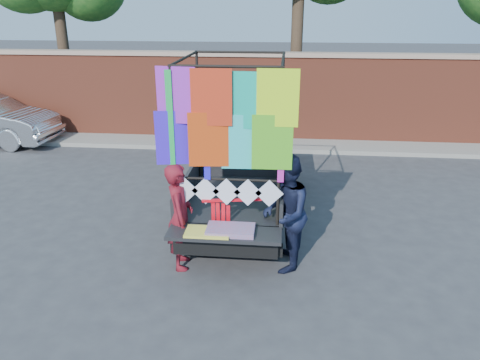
{
  "coord_description": "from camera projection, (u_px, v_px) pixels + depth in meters",
  "views": [
    {
      "loc": [
        0.74,
        -6.82,
        3.94
      ],
      "look_at": [
        0.07,
        -0.09,
        1.36
      ],
      "focal_mm": 35.0,
      "sensor_mm": 36.0,
      "label": 1
    }
  ],
  "objects": [
    {
      "name": "ground",
      "position": [
        236.0,
        254.0,
        7.81
      ],
      "size": [
        90.0,
        90.0,
        0.0
      ],
      "primitive_type": "plane",
      "color": "#38383A",
      "rests_on": "ground"
    },
    {
      "name": "brick_wall",
      "position": [
        261.0,
        97.0,
        13.85
      ],
      "size": [
        30.0,
        0.45,
        2.61
      ],
      "color": "#9A432D",
      "rests_on": "ground"
    },
    {
      "name": "curb",
      "position": [
        259.0,
        144.0,
        13.65
      ],
      "size": [
        30.0,
        1.2,
        0.12
      ],
      "primitive_type": "cube",
      "color": "gray",
      "rests_on": "ground"
    },
    {
      "name": "pickup_truck",
      "position": [
        242.0,
        169.0,
        9.45
      ],
      "size": [
        1.99,
        5.0,
        3.14
      ],
      "color": "black",
      "rests_on": "ground"
    },
    {
      "name": "woman",
      "position": [
        180.0,
        217.0,
        7.2
      ],
      "size": [
        0.51,
        0.69,
        1.71
      ],
      "primitive_type": "imported",
      "rotation": [
        0.0,
        0.0,
        1.75
      ],
      "color": "maroon",
      "rests_on": "ground"
    },
    {
      "name": "man",
      "position": [
        285.0,
        214.0,
        7.13
      ],
      "size": [
        0.74,
        0.93,
        1.85
      ],
      "primitive_type": "imported",
      "rotation": [
        0.0,
        0.0,
        -1.61
      ],
      "color": "#141933",
      "rests_on": "ground"
    },
    {
      "name": "streamer_bundle",
      "position": [
        225.0,
        211.0,
        7.14
      ],
      "size": [
        0.91,
        0.2,
        0.63
      ],
      "color": "red",
      "rests_on": "ground"
    }
  ]
}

